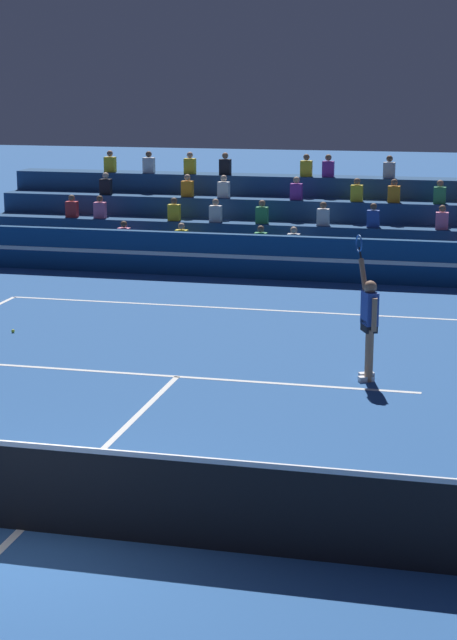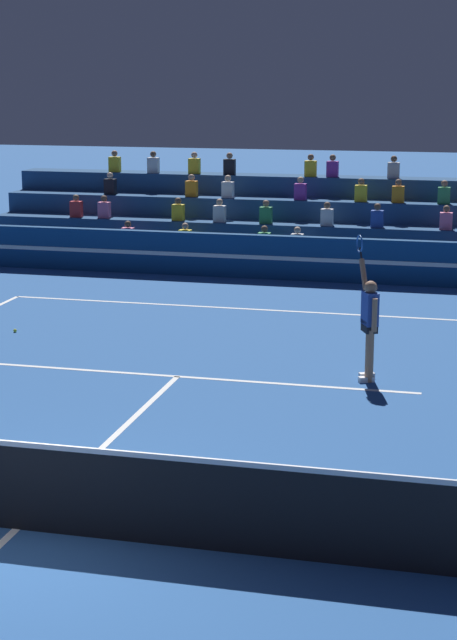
{
  "view_description": "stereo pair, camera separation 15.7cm",
  "coord_description": "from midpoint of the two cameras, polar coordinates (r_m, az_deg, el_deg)",
  "views": [
    {
      "loc": [
        4.92,
        -10.45,
        5.1
      ],
      "look_at": [
        0.96,
        6.2,
        1.1
      ],
      "focal_mm": 60.0,
      "sensor_mm": 36.0,
      "label": 1
    },
    {
      "loc": [
        5.08,
        -10.41,
        5.1
      ],
      "look_at": [
        0.96,
        6.2,
        1.1
      ],
      "focal_mm": 60.0,
      "sensor_mm": 36.0,
      "label": 2
    }
  ],
  "objects": [
    {
      "name": "tennis_ball",
      "position": [
        21.77,
        -11.63,
        -0.58
      ],
      "size": [
        0.07,
        0.07,
        0.07
      ],
      "primitive_type": "sphere",
      "color": "#C6DB33",
      "rests_on": "ground"
    },
    {
      "name": "bleacher_stand",
      "position": [
        29.81,
        3.64,
        4.9
      ],
      "size": [
        17.22,
        3.8,
        2.83
      ],
      "color": "navy",
      "rests_on": "ground"
    },
    {
      "name": "court_lines",
      "position": [
        12.64,
        -11.37,
        -10.9
      ],
      "size": [
        11.1,
        23.9,
        0.01
      ],
      "color": "white",
      "rests_on": "ground"
    },
    {
      "name": "tennis_net",
      "position": [
        12.43,
        -11.48,
        -8.62
      ],
      "size": [
        12.0,
        0.1,
        1.1
      ],
      "color": "slate",
      "rests_on": "ground"
    },
    {
      "name": "ground_plane",
      "position": [
        12.64,
        -11.37,
        -10.91
      ],
      "size": [
        120.0,
        120.0,
        0.0
      ],
      "primitive_type": "plane",
      "color": "#285699"
    },
    {
      "name": "sponsor_banner_wall",
      "position": [
        26.78,
        2.45,
        3.36
      ],
      "size": [
        18.0,
        0.26,
        1.1
      ],
      "color": "navy",
      "rests_on": "ground"
    },
    {
      "name": "tennis_player",
      "position": [
        18.03,
        7.26,
        -0.14
      ],
      "size": [
        0.54,
        1.04,
        2.44
      ],
      "color": "#9E7051",
      "rests_on": "ground"
    }
  ]
}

